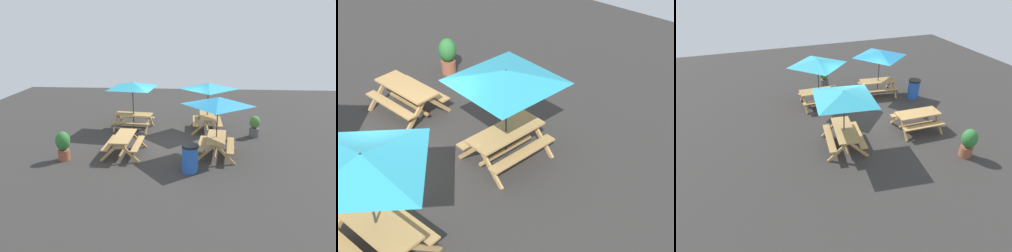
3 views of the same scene
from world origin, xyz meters
The scene contains 8 objects.
ground_plane centered at (0.00, 0.00, 0.00)m, with size 24.00×24.00×0.00m, color #33302D.
picnic_table_0 centered at (1.55, 1.90, 1.99)m, with size 2.81×2.81×2.34m.
picnic_table_1 centered at (-1.69, 1.73, 0.56)m, with size 1.84×1.58×0.81m.
picnic_table_2 centered at (1.60, -1.65, 1.99)m, with size 2.01×2.01×2.34m.
picnic_table_3 centered at (-1.58, -1.85, 1.99)m, with size 2.23×2.23×2.34m.
trash_bin_blue centered at (-3.11, -0.85, 0.49)m, with size 0.59×0.59×0.98m.
potted_plant_0 centered at (0.78, -3.74, 0.50)m, with size 0.46×0.46×0.97m.
potted_plant_1 centered at (-2.41, 3.88, 0.60)m, with size 0.53×0.53×1.11m.
Camera 1 is at (-13.53, -0.81, 4.91)m, focal length 35.00 mm.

